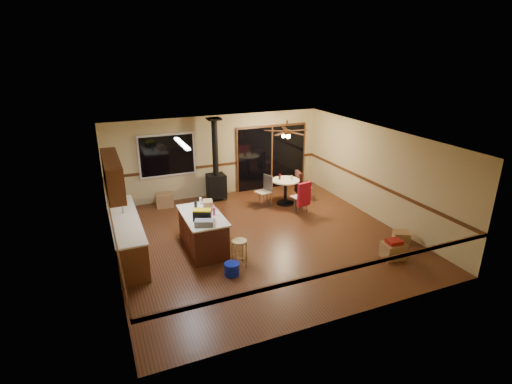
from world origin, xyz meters
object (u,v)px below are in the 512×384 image
toolbox_grey (204,223)px  chair_near (303,194)px  chair_right (299,182)px  box_under_window (165,200)px  box_corner_b (401,237)px  wood_stove (216,178)px  dining_table (285,188)px  chair_left (266,187)px  kitchen_island (203,232)px  box_corner_a (393,250)px  bar_stool (239,253)px  blue_bucket (232,269)px  toolbox_black (202,215)px

toolbox_grey → chair_near: size_ratio=0.58×
chair_right → box_under_window: 4.17m
chair_near → box_corner_b: (1.32, -2.60, -0.44)m
chair_right → box_corner_b: chair_right is taller
wood_stove → box_corner_b: (3.30, -4.66, -0.58)m
dining_table → chair_left: size_ratio=1.64×
kitchen_island → box_corner_a: (3.92, -2.11, -0.27)m
bar_stool → chair_near: 3.43m
chair_left → box_corner_b: 4.18m
chair_left → box_corner_b: bearing=-60.4°
wood_stove → chair_near: bearing=-46.1°
dining_table → box_corner_b: size_ratio=2.25×
bar_stool → chair_right: 4.35m
box_corner_b → blue_bucket: bearing=176.6°
dining_table → box_corner_a: dining_table is taller
chair_right → blue_bucket: bearing=-136.0°
box_under_window → box_corner_b: size_ratio=1.36×
kitchen_island → blue_bucket: size_ratio=5.13×
bar_stool → chair_near: chair_near is taller
dining_table → bar_stool: bearing=-131.8°
toolbox_black → bar_stool: (0.60, -0.75, -0.71)m
wood_stove → chair_right: wood_stove is taller
kitchen_island → chair_right: size_ratio=2.40×
toolbox_black → chair_near: bearing=21.1°
box_under_window → box_corner_a: size_ratio=1.06×
box_under_window → box_corner_a: box_under_window is taller
toolbox_black → dining_table: (3.21, 2.17, -0.48)m
wood_stove → dining_table: 2.20m
wood_stove → chair_left: (1.24, -1.05, -0.14)m
blue_bucket → chair_near: (3.04, 2.35, 0.46)m
chair_near → box_under_window: chair_near is taller
wood_stove → box_corner_a: 5.81m
toolbox_grey → toolbox_black: toolbox_black is taller
chair_left → box_corner_a: bearing=-71.6°
blue_bucket → box_corner_b: bearing=-3.4°
kitchen_island → toolbox_grey: bearing=-101.0°
toolbox_grey → toolbox_black: (0.04, 0.30, 0.05)m
blue_bucket → box_corner_a: size_ratio=0.68×
blue_bucket → chair_right: chair_right is taller
chair_left → box_corner_a: chair_left is taller
blue_bucket → chair_near: 3.87m
toolbox_grey → box_corner_a: size_ratio=0.85×
kitchen_island → chair_right: (3.66, 1.96, 0.14)m
dining_table → box_under_window: (-3.47, 1.23, -0.32)m
wood_stove → box_corner_b: wood_stove is taller
bar_stool → box_under_window: 4.24m
toolbox_black → chair_right: (3.73, 2.26, -0.42)m
chair_left → toolbox_black: bearing=-138.7°
chair_near → box_corner_a: (0.64, -3.10, -0.41)m
kitchen_island → wood_stove: size_ratio=0.67×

